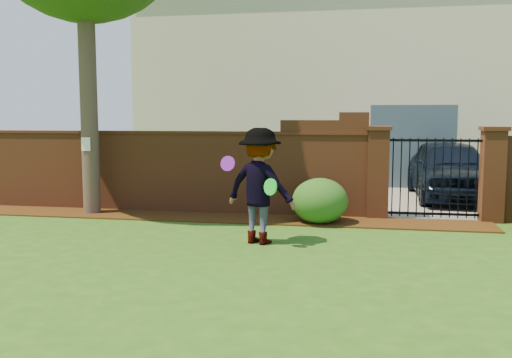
% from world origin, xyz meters
% --- Properties ---
extents(ground, '(80.00, 80.00, 0.01)m').
position_xyz_m(ground, '(0.00, 0.00, -0.01)').
color(ground, '#295314').
rests_on(ground, ground).
extents(mulch_bed, '(11.10, 1.08, 0.03)m').
position_xyz_m(mulch_bed, '(-0.95, 3.34, 0.01)').
color(mulch_bed, '#311C09').
rests_on(mulch_bed, ground).
extents(brick_wall, '(8.70, 0.31, 2.16)m').
position_xyz_m(brick_wall, '(-2.01, 4.00, 0.93)').
color(brick_wall, brown).
rests_on(brick_wall, ground).
extents(pillar_left, '(0.50, 0.50, 1.88)m').
position_xyz_m(pillar_left, '(2.40, 4.00, 0.96)').
color(pillar_left, brown).
rests_on(pillar_left, ground).
extents(pillar_right, '(0.50, 0.50, 1.88)m').
position_xyz_m(pillar_right, '(4.60, 4.00, 0.96)').
color(pillar_right, brown).
rests_on(pillar_right, ground).
extents(iron_gate, '(1.78, 0.03, 1.60)m').
position_xyz_m(iron_gate, '(3.50, 4.00, 0.85)').
color(iron_gate, black).
rests_on(iron_gate, ground).
extents(driveway, '(3.20, 8.00, 0.01)m').
position_xyz_m(driveway, '(3.50, 8.00, 0.01)').
color(driveway, gray).
rests_on(driveway, ground).
extents(house, '(12.40, 6.40, 6.30)m').
position_xyz_m(house, '(1.00, 12.00, 3.16)').
color(house, beige).
rests_on(house, ground).
extents(car, '(1.85, 4.46, 1.51)m').
position_xyz_m(car, '(4.25, 6.83, 0.76)').
color(car, black).
rests_on(car, ground).
extents(paper_notice, '(0.20, 0.01, 0.28)m').
position_xyz_m(paper_notice, '(-3.60, 3.21, 1.50)').
color(paper_notice, white).
rests_on(paper_notice, tree).
extents(shrub_left, '(1.09, 1.09, 0.89)m').
position_xyz_m(shrub_left, '(1.29, 3.16, 0.44)').
color(shrub_left, '#185018').
rests_on(shrub_left, ground).
extents(man, '(1.39, 1.08, 1.90)m').
position_xyz_m(man, '(0.42, 1.27, 0.95)').
color(man, gray).
rests_on(man, ground).
extents(frisbee_purple, '(0.26, 0.11, 0.25)m').
position_xyz_m(frisbee_purple, '(-0.06, 1.16, 1.32)').
color(frisbee_purple, purple).
rests_on(frisbee_purple, man).
extents(frisbee_green, '(0.25, 0.21, 0.27)m').
position_xyz_m(frisbee_green, '(0.67, 0.97, 0.98)').
color(frisbee_green, green).
rests_on(frisbee_green, man).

